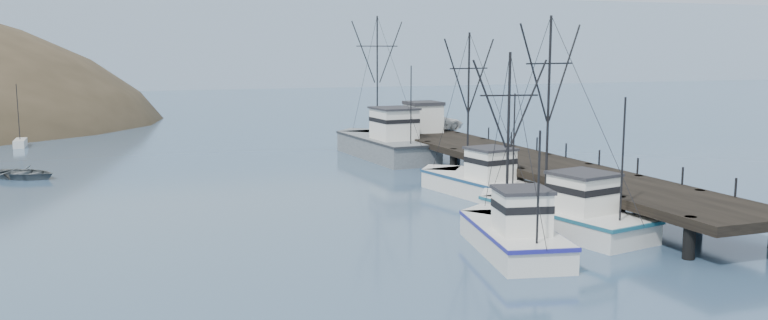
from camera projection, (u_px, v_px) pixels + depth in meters
ground at (426, 260)px, 34.19m from camera, size 400.00×400.00×0.00m
pier at (516, 160)px, 53.59m from camera, size 6.00×44.00×2.00m
distant_ridge at (202, 86)px, 195.34m from camera, size 360.00×40.00×26.00m
trawler_near at (559, 214)px, 40.08m from camera, size 5.72×11.64×11.68m
trawler_mid at (512, 234)px, 35.68m from camera, size 4.79×9.70×9.78m
trawler_far at (476, 182)px, 49.66m from camera, size 4.94×10.75×11.00m
work_vessel at (384, 144)px, 66.64m from camera, size 5.39×15.33×12.84m
pier_shed at (423, 117)px, 68.79m from camera, size 3.00×3.20×2.80m
pickup_truck at (433, 122)px, 70.32m from camera, size 5.93×3.03×1.60m
motorboat at (24, 178)px, 55.90m from camera, size 6.36×6.05×1.07m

